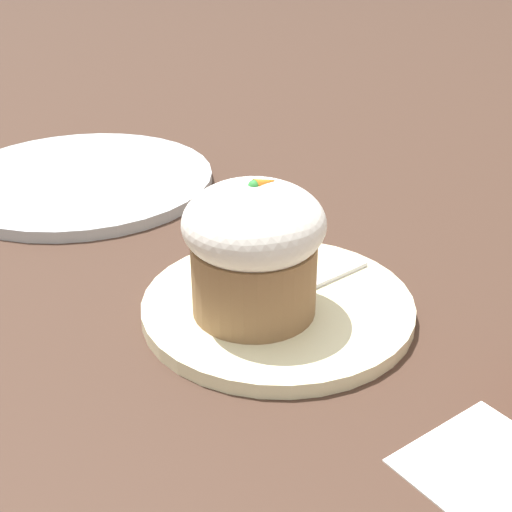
{
  "coord_description": "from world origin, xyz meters",
  "views": [
    {
      "loc": [
        -0.3,
        -0.37,
        0.3
      ],
      "look_at": [
        -0.02,
        -0.0,
        0.06
      ],
      "focal_mm": 50.0,
      "sensor_mm": 36.0,
      "label": 1
    }
  ],
  "objects": [
    {
      "name": "ground_plane",
      "position": [
        0.0,
        0.0,
        0.0
      ],
      "size": [
        4.0,
        4.0,
        0.0
      ],
      "primitive_type": "plane",
      "color": "#3D281E"
    },
    {
      "name": "carrot_cake",
      "position": [
        -0.02,
        -0.0,
        0.07
      ],
      "size": [
        0.1,
        0.1,
        0.11
      ],
      "color": "olive",
      "rests_on": "dessert_plate"
    },
    {
      "name": "spoon",
      "position": [
        -0.0,
        -0.01,
        0.01
      ],
      "size": [
        0.14,
        0.04,
        0.01
      ],
      "color": "silver",
      "rests_on": "dessert_plate"
    },
    {
      "name": "side_plate",
      "position": [
        -0.01,
        0.34,
        0.01
      ],
      "size": [
        0.29,
        0.29,
        0.01
      ],
      "color": "#B2B7BC",
      "rests_on": "ground_plane"
    },
    {
      "name": "paper_napkin",
      "position": [
        -0.01,
        -0.2,
        0.0
      ],
      "size": [
        0.09,
        0.08,
        0.0
      ],
      "color": "white",
      "rests_on": "ground_plane"
    },
    {
      "name": "dessert_plate",
      "position": [
        0.0,
        0.0,
        0.01
      ],
      "size": [
        0.21,
        0.21,
        0.01
      ],
      "color": "beige",
      "rests_on": "ground_plane"
    }
  ]
}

